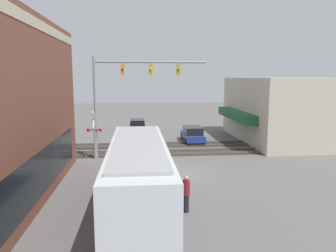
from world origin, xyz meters
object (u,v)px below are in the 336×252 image
Objects in this scene: parked_car_black at (137,125)px; pedestrian_near_bus at (186,193)px; city_bus at (138,175)px; parked_car_blue at (193,135)px; crossing_signal at (94,130)px.

pedestrian_near_bus is at bearing -174.69° from parked_car_black.
parked_car_black is at bearing 5.31° from pedestrian_near_bus.
city_bus is 2.49× the size of parked_car_black.
parked_car_black is at bearing -0.00° from city_bus.
parked_car_blue is 17.09m from pedestrian_near_bus.
parked_car_black is (7.06, 5.40, -0.05)m from parked_car_blue.
parked_car_blue is (16.88, -5.40, -1.18)m from city_bus.
city_bus reaches higher than parked_car_blue.
crossing_signal is 0.84× the size of parked_car_blue.
crossing_signal is at bearing 165.90° from parked_car_black.
crossing_signal is at bearing 125.06° from parked_car_blue.
city_bus is 2.46× the size of parked_car_blue.
parked_car_blue is 2.55× the size of pedestrian_near_bus.
city_bus reaches higher than pedestrian_near_bus.
parked_car_black is 2.52× the size of pedestrian_near_bus.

